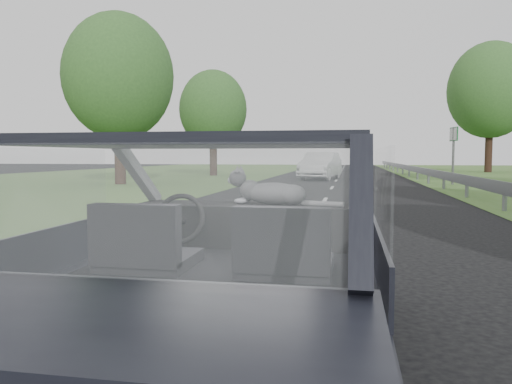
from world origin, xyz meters
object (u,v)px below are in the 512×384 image
at_px(subject_car, 225,259).
at_px(other_car, 320,166).
at_px(cat, 274,192).
at_px(highway_sign, 453,156).

relative_size(subject_car, other_car, 0.86).
height_order(subject_car, other_car, other_car).
height_order(cat, other_car, other_car).
relative_size(subject_car, highway_sign, 1.51).
bearing_deg(cat, other_car, 101.84).
height_order(other_car, highway_sign, highway_sign).
xyz_separation_m(cat, highway_sign, (5.18, 20.75, 0.23)).
bearing_deg(highway_sign, cat, -111.44).
bearing_deg(cat, highway_sign, 85.22).
bearing_deg(subject_car, highway_sign, 75.85).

